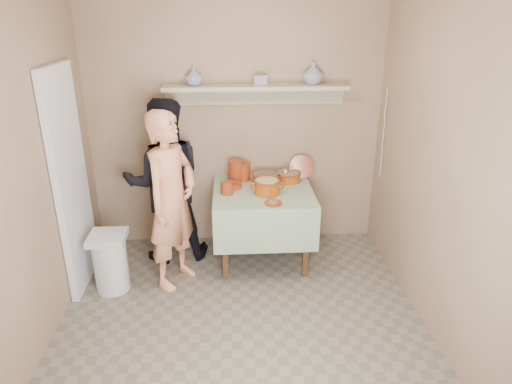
{
  "coord_description": "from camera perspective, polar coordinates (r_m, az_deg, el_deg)",
  "views": [
    {
      "loc": [
        -0.07,
        -2.87,
        2.41
      ],
      "look_at": [
        0.15,
        0.75,
        0.95
      ],
      "focal_mm": 32.0,
      "sensor_mm": 36.0,
      "label": 1
    }
  ],
  "objects": [
    {
      "name": "ground",
      "position": [
        3.75,
        -1.68,
        -18.1
      ],
      "size": [
        3.5,
        3.5,
        0.0
      ],
      "primitive_type": "plane",
      "color": "#6D6555",
      "rests_on": "ground"
    },
    {
      "name": "tile_panel",
      "position": [
        4.3,
        -22.11,
        1.13
      ],
      "size": [
        0.06,
        0.7,
        2.0
      ],
      "primitive_type": "cube",
      "color": "silver",
      "rests_on": "ground"
    },
    {
      "name": "plate_stack_a",
      "position": [
        4.67,
        -2.5,
        2.68
      ],
      "size": [
        0.17,
        0.17,
        0.22
      ],
      "primitive_type": "cylinder",
      "color": "maroon",
      "rests_on": "serving_table"
    },
    {
      "name": "plate_stack_b",
      "position": [
        4.69,
        -1.65,
        2.58
      ],
      "size": [
        0.16,
        0.16,
        0.19
      ],
      "primitive_type": "cylinder",
      "color": "maroon",
      "rests_on": "serving_table"
    },
    {
      "name": "bowl_stack",
      "position": [
        4.36,
        -3.63,
        0.54
      ],
      "size": [
        0.12,
        0.12,
        0.12
      ],
      "primitive_type": "cylinder",
      "color": "maroon",
      "rests_on": "serving_table"
    },
    {
      "name": "empty_bowl",
      "position": [
        4.52,
        -2.98,
        0.86
      ],
      "size": [
        0.18,
        0.18,
        0.05
      ],
      "primitive_type": "cylinder",
      "color": "maroon",
      "rests_on": "serving_table"
    },
    {
      "name": "propped_lid",
      "position": [
        4.78,
        5.72,
        3.16
      ],
      "size": [
        0.26,
        0.11,
        0.24
      ],
      "primitive_type": "cylinder",
      "rotation": [
        1.28,
        0.0,
        -0.1
      ],
      "color": "maroon",
      "rests_on": "serving_table"
    },
    {
      "name": "vase_right",
      "position": [
        4.62,
        7.17,
        14.48
      ],
      "size": [
        0.22,
        0.22,
        0.21
      ],
      "primitive_type": "imported",
      "rotation": [
        0.0,
        0.0,
        0.11
      ],
      "color": "navy",
      "rests_on": "wall_shelf"
    },
    {
      "name": "vase_left",
      "position": [
        4.55,
        -7.77,
        14.13
      ],
      "size": [
        0.23,
        0.23,
        0.17
      ],
      "primitive_type": "imported",
      "rotation": [
        0.0,
        0.0,
        0.57
      ],
      "color": "navy",
      "rests_on": "wall_shelf"
    },
    {
      "name": "ceramic_box",
      "position": [
        4.56,
        0.54,
        13.83
      ],
      "size": [
        0.14,
        0.1,
        0.09
      ],
      "primitive_type": "cube",
      "rotation": [
        0.0,
        0.0,
        0.09
      ],
      "color": "navy",
      "rests_on": "wall_shelf"
    },
    {
      "name": "person_cook",
      "position": [
        4.13,
        -10.48,
        -1.13
      ],
      "size": [
        0.64,
        0.71,
        1.64
      ],
      "primitive_type": "imported",
      "rotation": [
        0.0,
        0.0,
        1.05
      ],
      "color": "tan",
      "rests_on": "ground"
    },
    {
      "name": "person_helper",
      "position": [
        4.58,
        -11.33,
        1.25
      ],
      "size": [
        0.9,
        0.75,
        1.65
      ],
      "primitive_type": "imported",
      "rotation": [
        0.0,
        0.0,
        -2.97
      ],
      "color": "black",
      "rests_on": "ground"
    },
    {
      "name": "room_shell",
      "position": [
        2.98,
        -2.02,
        6.34
      ],
      "size": [
        3.04,
        3.54,
        2.62
      ],
      "color": "#93765A",
      "rests_on": "ground"
    },
    {
      "name": "serving_table",
      "position": [
        4.52,
        0.86,
        -1.08
      ],
      "size": [
        0.97,
        0.97,
        0.76
      ],
      "color": "#4C2D16",
      "rests_on": "ground"
    },
    {
      "name": "cazuela_meat_a",
      "position": [
        4.63,
        1.29,
        1.85
      ],
      "size": [
        0.3,
        0.3,
        0.1
      ],
      "color": "#762B04",
      "rests_on": "serving_table"
    },
    {
      "name": "cazuela_meat_b",
      "position": [
        4.68,
        3.99,
        2.03
      ],
      "size": [
        0.28,
        0.28,
        0.1
      ],
      "color": "#762B04",
      "rests_on": "serving_table"
    },
    {
      "name": "ladle",
      "position": [
        4.65,
        3.75,
        2.56
      ],
      "size": [
        0.08,
        0.26,
        0.19
      ],
      "color": "silver",
      "rests_on": "cazuela_meat_b"
    },
    {
      "name": "cazuela_rice",
      "position": [
        4.34,
        1.37,
        0.79
      ],
      "size": [
        0.33,
        0.25,
        0.14
      ],
      "color": "#762B04",
      "rests_on": "serving_table"
    },
    {
      "name": "front_plate",
      "position": [
        4.14,
        2.16,
        -1.38
      ],
      "size": [
        0.16,
        0.16,
        0.03
      ],
      "color": "maroon",
      "rests_on": "serving_table"
    },
    {
      "name": "wall_shelf",
      "position": [
        4.59,
        -0.06,
        12.7
      ],
      "size": [
        1.8,
        0.25,
        0.21
      ],
      "color": "tan",
      "rests_on": "room_shell"
    },
    {
      "name": "trash_bin",
      "position": [
        4.38,
        -17.72,
        -8.3
      ],
      "size": [
        0.32,
        0.32,
        0.56
      ],
      "color": "silver",
      "rests_on": "ground"
    },
    {
      "name": "electrical_cord",
      "position": [
        4.76,
        15.64,
        7.01
      ],
      "size": [
        0.01,
        0.05,
        0.9
      ],
      "color": "silver",
      "rests_on": "wall_shelf"
    }
  ]
}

